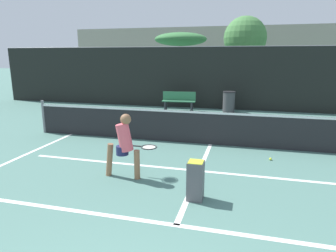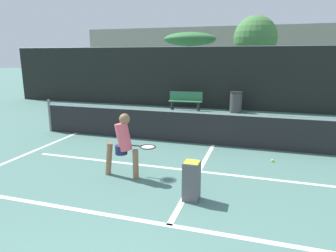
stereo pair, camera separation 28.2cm
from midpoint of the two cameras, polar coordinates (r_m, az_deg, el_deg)
name	(u,v)px [view 1 (the left image)]	position (r m, az deg, el deg)	size (l,w,h in m)	color
court_baseline_near	(176,225)	(4.74, -0.22, -18.40)	(11.00, 0.10, 0.01)	white
court_service_line	(199,171)	(6.71, 4.77, -8.52)	(8.25, 0.10, 0.01)	white
court_center_mark	(199,172)	(6.65, 4.66, -8.74)	(0.10, 4.36, 0.01)	white
court_sideline_left	(24,155)	(8.59, -26.57, -5.00)	(0.10, 5.36, 0.01)	white
net	(211,127)	(8.55, 7.29, -0.21)	(11.09, 0.09, 1.07)	slate
fence_back	(227,78)	(14.33, 10.59, 8.89)	(24.00, 0.06, 2.91)	black
player_practicing	(125,143)	(6.21, -9.54, -3.22)	(1.09, 0.51, 1.36)	#8C6042
tennis_ball_scattered_0	(270,159)	(7.70, 17.94, -6.00)	(0.07, 0.07, 0.07)	#D1E033
ball_hopper	(196,180)	(5.33, 3.73, -10.17)	(0.28, 0.28, 0.71)	#4C4C51
courtside_bench	(179,100)	(13.89, 1.50, 4.88)	(1.55, 0.52, 0.86)	#33724C
trash_bin	(229,102)	(13.73, 10.93, 4.56)	(0.56, 0.56, 0.93)	#3F3F42
parked_car	(234,89)	(18.14, 12.10, 6.89)	(1.73, 4.41, 1.34)	silver
tree_west	(245,38)	(22.09, 14.09, 15.92)	(2.92, 2.92, 5.13)	brown
tree_east	(181,40)	(21.15, 2.03, 16.07)	(3.54, 3.54, 4.02)	brown
building_far	(239,54)	(32.84, 13.19, 13.28)	(36.00, 2.40, 5.37)	gray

